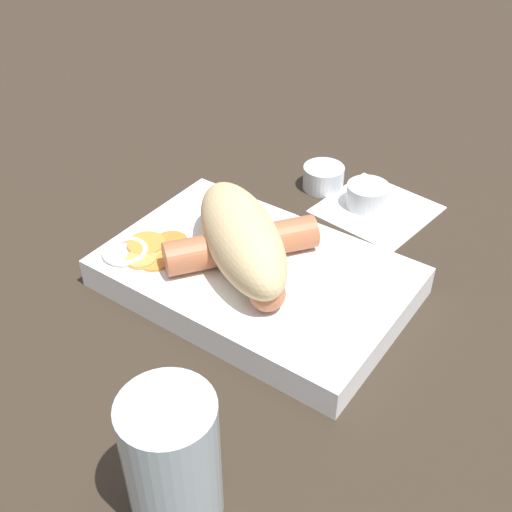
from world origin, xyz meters
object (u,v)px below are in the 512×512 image
object	(u,v)px
food_tray	(256,277)
condiment_cup_far	(323,179)
condiment_cup_near	(367,197)
drink_glass	(172,460)
bread_roll	(242,237)
sausage	(242,245)

from	to	relation	value
food_tray	condiment_cup_far	world-z (taller)	food_tray
condiment_cup_near	drink_glass	bearing A→B (deg)	99.46
bread_roll	condiment_cup_far	xyz separation A→B (m)	(0.03, -0.20, -0.05)
food_tray	drink_glass	bearing A→B (deg)	112.04
drink_glass	condiment_cup_near	bearing A→B (deg)	-80.54
food_tray	bread_roll	world-z (taller)	bread_roll
food_tray	bread_roll	size ratio (longest dim) A/B	1.62
sausage	condiment_cup_far	bearing A→B (deg)	-82.76
condiment_cup_near	food_tray	bearing A→B (deg)	84.04
condiment_cup_near	drink_glass	xyz separation A→B (m)	(-0.07, 0.39, 0.04)
food_tray	sausage	xyz separation A→B (m)	(0.02, -0.00, 0.03)
sausage	condiment_cup_near	xyz separation A→B (m)	(-0.04, -0.18, -0.03)
condiment_cup_far	drink_glass	world-z (taller)	drink_glass
condiment_cup_near	sausage	bearing A→B (deg)	79.14
food_tray	sausage	size ratio (longest dim) A/B	1.88
food_tray	condiment_cup_far	bearing A→B (deg)	-78.11
food_tray	drink_glass	world-z (taller)	drink_glass
sausage	condiment_cup_near	distance (m)	0.19
sausage	condiment_cup_far	xyz separation A→B (m)	(0.02, -0.19, -0.03)
condiment_cup_far	drink_glass	distance (m)	0.42
bread_roll	drink_glass	bearing A→B (deg)	115.22
sausage	drink_glass	size ratio (longest dim) A/B	1.41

